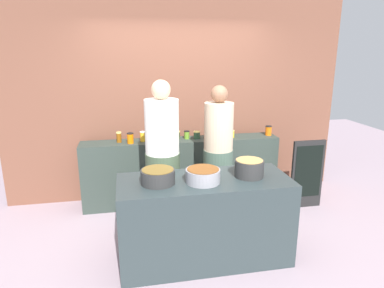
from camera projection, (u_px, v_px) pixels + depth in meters
ground at (198, 242)px, 3.87m from camera, size 12.00×12.00×0.00m
storefront_wall at (177, 93)px, 4.84m from camera, size 4.80×0.12×3.00m
display_shelf at (182, 171)px, 4.79m from camera, size 2.70×0.36×0.91m
prep_table at (204, 219)px, 3.47m from camera, size 1.70×0.70×0.87m
preserve_jar_0 at (119, 137)px, 4.51m from camera, size 0.07×0.07×0.14m
preserve_jar_1 at (130, 138)px, 4.45m from camera, size 0.09×0.09×0.14m
preserve_jar_2 at (143, 136)px, 4.55m from camera, size 0.07×0.07×0.14m
preserve_jar_3 at (169, 137)px, 4.57m from camera, size 0.08×0.08×0.11m
preserve_jar_4 at (178, 135)px, 4.68m from camera, size 0.07×0.07×0.11m
preserve_jar_5 at (187, 135)px, 4.69m from camera, size 0.07×0.07×0.11m
preserve_jar_6 at (197, 135)px, 4.70m from camera, size 0.09×0.09×0.10m
preserve_jar_7 at (211, 134)px, 4.66m from camera, size 0.07×0.07×0.14m
preserve_jar_8 at (223, 133)px, 4.80m from camera, size 0.08×0.08×0.12m
preserve_jar_9 at (232, 134)px, 4.77m from camera, size 0.07×0.07×0.10m
preserve_jar_10 at (268, 131)px, 4.88m from camera, size 0.09×0.09×0.14m
cooking_pot_left at (158, 176)px, 3.24m from camera, size 0.33×0.33×0.14m
cooking_pot_center at (203, 176)px, 3.27m from camera, size 0.33×0.33×0.14m
cooking_pot_right at (249, 168)px, 3.41m from camera, size 0.29×0.29×0.17m
cook_with_tongs at (163, 167)px, 3.87m from camera, size 0.39×0.39×1.79m
cook_in_cap at (218, 162)px, 4.18m from camera, size 0.36×0.36×1.70m
chalkboard_sign at (307, 174)px, 4.61m from camera, size 0.45×0.05×0.94m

